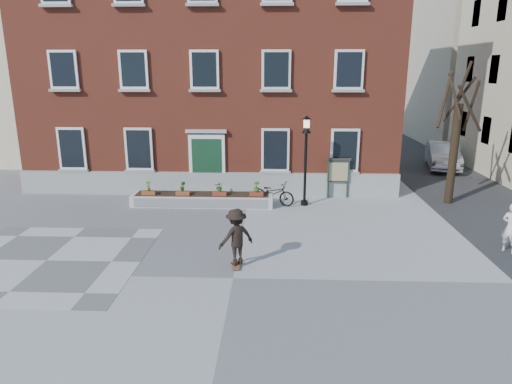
{
  "coord_description": "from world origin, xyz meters",
  "views": [
    {
      "loc": [
        1.14,
        -12.01,
        5.86
      ],
      "look_at": [
        0.5,
        4.0,
        1.5
      ],
      "focal_mm": 32.0,
      "sensor_mm": 36.0,
      "label": 1
    }
  ],
  "objects_px": {
    "notice_board": "(338,171)",
    "bystander": "(511,228)",
    "lamp_post": "(306,148)",
    "skateboarder": "(236,237)",
    "parked_car": "(443,155)",
    "bicycle": "(273,193)"
  },
  "relations": [
    {
      "from": "parked_car",
      "to": "lamp_post",
      "type": "distance_m",
      "value": 12.09
    },
    {
      "from": "bicycle",
      "to": "notice_board",
      "type": "height_order",
      "value": "notice_board"
    },
    {
      "from": "lamp_post",
      "to": "notice_board",
      "type": "bearing_deg",
      "value": 38.16
    },
    {
      "from": "notice_board",
      "to": "skateboarder",
      "type": "bearing_deg",
      "value": -117.58
    },
    {
      "from": "bicycle",
      "to": "skateboarder",
      "type": "relative_size",
      "value": 1.09
    },
    {
      "from": "notice_board",
      "to": "bystander",
      "type": "bearing_deg",
      "value": -53.44
    },
    {
      "from": "notice_board",
      "to": "skateboarder",
      "type": "relative_size",
      "value": 1.02
    },
    {
      "from": "parked_car",
      "to": "lamp_post",
      "type": "bearing_deg",
      "value": -124.79
    },
    {
      "from": "bicycle",
      "to": "bystander",
      "type": "xyz_separation_m",
      "value": [
        7.77,
        -5.15,
        0.32
      ]
    },
    {
      "from": "bystander",
      "to": "lamp_post",
      "type": "bearing_deg",
      "value": 11.82
    },
    {
      "from": "skateboarder",
      "to": "parked_car",
      "type": "bearing_deg",
      "value": 52.37
    },
    {
      "from": "bicycle",
      "to": "skateboarder",
      "type": "height_order",
      "value": "skateboarder"
    },
    {
      "from": "parked_car",
      "to": "lamp_post",
      "type": "height_order",
      "value": "lamp_post"
    },
    {
      "from": "parked_car",
      "to": "skateboarder",
      "type": "xyz_separation_m",
      "value": [
        -11.3,
        -14.65,
        0.16
      ]
    },
    {
      "from": "lamp_post",
      "to": "skateboarder",
      "type": "distance_m",
      "value": 7.2
    },
    {
      "from": "lamp_post",
      "to": "notice_board",
      "type": "relative_size",
      "value": 2.1
    },
    {
      "from": "bicycle",
      "to": "lamp_post",
      "type": "bearing_deg",
      "value": -68.45
    },
    {
      "from": "parked_car",
      "to": "lamp_post",
      "type": "xyz_separation_m",
      "value": [
        -8.82,
        -8.08,
        1.75
      ]
    },
    {
      "from": "skateboarder",
      "to": "lamp_post",
      "type": "bearing_deg",
      "value": 69.34
    },
    {
      "from": "bystander",
      "to": "skateboarder",
      "type": "height_order",
      "value": "skateboarder"
    },
    {
      "from": "parked_car",
      "to": "bystander",
      "type": "relative_size",
      "value": 2.82
    },
    {
      "from": "parked_car",
      "to": "notice_board",
      "type": "bearing_deg",
      "value": -123.89
    }
  ]
}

